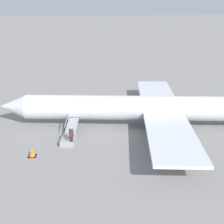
{
  "coord_description": "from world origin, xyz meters",
  "views": [
    {
      "loc": [
        6.06,
        26.43,
        10.66
      ],
      "look_at": [
        3.47,
        0.27,
        1.55
      ],
      "focal_mm": 50.0,
      "sensor_mm": 36.0,
      "label": 1
    }
  ],
  "objects": [
    {
      "name": "traffic_cone_near_stairs",
      "position": [
        9.9,
        5.21,
        0.32
      ],
      "size": [
        0.62,
        0.62,
        0.68
      ],
      "color": "black",
      "rests_on": "ground"
    },
    {
      "name": "passenger",
      "position": [
        7.02,
        3.94,
        1.0
      ],
      "size": [
        0.37,
        0.56,
        1.74
      ],
      "rotation": [
        0.0,
        0.0,
        -1.7
      ],
      "color": "#23232D",
      "rests_on": "ground"
    },
    {
      "name": "ground_plane",
      "position": [
        0.0,
        0.0,
        0.0
      ],
      "size": [
        600.0,
        600.0,
        0.0
      ],
      "primitive_type": "plane",
      "color": "gray"
    },
    {
      "name": "airplane_main",
      "position": [
        -0.83,
        0.11,
        1.75
      ],
      "size": [
        28.1,
        21.59,
        5.85
      ],
      "rotation": [
        0.0,
        0.0,
        -0.13
      ],
      "color": "silver",
      "rests_on": "ground"
    },
    {
      "name": "boarding_stairs",
      "position": [
        7.24,
        2.72,
        0.35
      ],
      "size": [
        1.53,
        4.11,
        1.53
      ],
      "rotation": [
        0.0,
        0.0,
        -1.7
      ],
      "color": "#99999E",
      "rests_on": "ground"
    }
  ]
}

